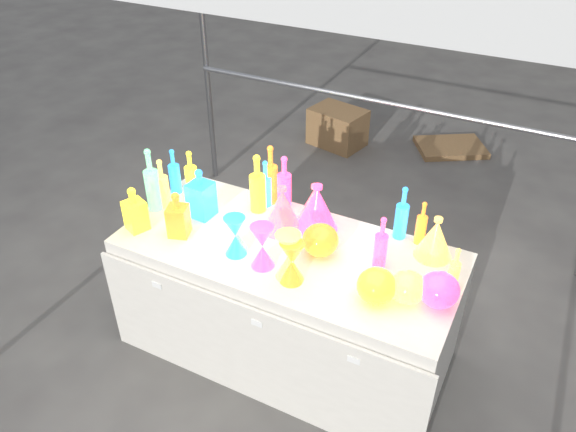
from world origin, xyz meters
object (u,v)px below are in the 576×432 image
at_px(cardboard_box_closed, 338,127).
at_px(decanter_0, 135,209).
at_px(display_table, 287,301).
at_px(hourglass_0, 291,262).
at_px(globe_0, 376,287).
at_px(lampshade_0, 282,208).
at_px(bottle_0, 191,173).

xyz_separation_m(cardboard_box_closed, decanter_0, (-0.04, -2.78, 0.70)).
distance_m(display_table, hourglass_0, 0.55).
height_order(display_table, decanter_0, decanter_0).
bearing_deg(globe_0, lampshade_0, 154.92).
bearing_deg(lampshade_0, cardboard_box_closed, 92.31).
height_order(cardboard_box_closed, decanter_0, decanter_0).
height_order(display_table, hourglass_0, hourglass_0).
bearing_deg(bottle_0, display_table, -16.37).
distance_m(decanter_0, globe_0, 1.36).
bearing_deg(decanter_0, bottle_0, 104.59).
distance_m(bottle_0, decanter_0, 0.44).
bearing_deg(lampshade_0, hourglass_0, -69.90).
height_order(display_table, globe_0, globe_0).
distance_m(globe_0, lampshade_0, 0.72).
bearing_deg(cardboard_box_closed, hourglass_0, -59.45).
xyz_separation_m(decanter_0, lampshade_0, (0.71, 0.36, 0.00)).
distance_m(decanter_0, lampshade_0, 0.79).
relative_size(decanter_0, hourglass_0, 1.13).
bearing_deg(lampshade_0, globe_0, -38.19).
bearing_deg(globe_0, cardboard_box_closed, 115.75).
height_order(decanter_0, globe_0, decanter_0).
bearing_deg(bottle_0, globe_0, -16.27).
distance_m(cardboard_box_closed, bottle_0, 2.45).
height_order(decanter_0, hourglass_0, decanter_0).
height_order(hourglass_0, lampshade_0, lampshade_0).
bearing_deg(globe_0, decanter_0, -177.51).
height_order(cardboard_box_closed, bottle_0, bottle_0).
xyz_separation_m(hourglass_0, lampshade_0, (-0.24, 0.36, 0.02)).
relative_size(cardboard_box_closed, hourglass_0, 2.16).
xyz_separation_m(decanter_0, globe_0, (1.35, 0.06, -0.06)).
xyz_separation_m(display_table, decanter_0, (-0.81, -0.22, 0.51)).
xyz_separation_m(display_table, cardboard_box_closed, (-0.77, 2.57, -0.19)).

